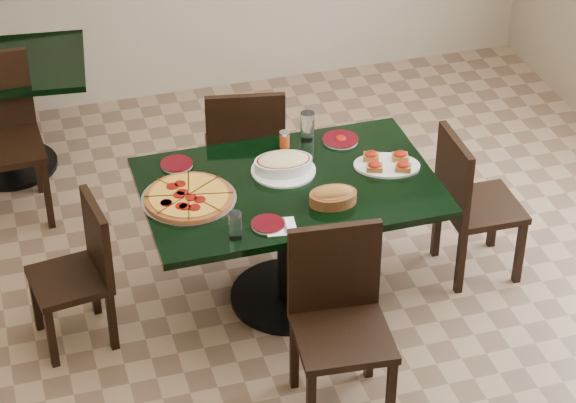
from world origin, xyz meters
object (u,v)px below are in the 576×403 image
object	(u,v)px
chair_far	(245,150)
bruschetta_platter	(387,163)
lasagna_casserole	(283,164)
chair_right	(469,198)
back_table	(1,96)
chair_left	(82,267)
chair_near	(339,311)
pepperoni_pizza	(189,197)
main_table	(289,213)
bread_basket	(333,196)

from	to	relation	value
chair_far	bruschetta_platter	world-z (taller)	chair_far
lasagna_casserole	chair_right	bearing A→B (deg)	-3.68
back_table	chair_left	world-z (taller)	chair_left
chair_near	bruschetta_platter	size ratio (longest dim) A/B	2.31
chair_far	bruschetta_platter	distance (m)	0.96
chair_right	chair_left	xyz separation A→B (m)	(-2.10, 0.05, -0.05)
pepperoni_pizza	chair_near	bearing A→B (deg)	-56.07
main_table	pepperoni_pizza	distance (m)	0.56
back_table	lasagna_casserole	distance (m)	2.16
chair_far	chair_left	size ratio (longest dim) A/B	1.18
chair_far	bread_basket	size ratio (longest dim) A/B	3.80
bread_basket	chair_right	bearing A→B (deg)	15.47
chair_far	pepperoni_pizza	world-z (taller)	chair_far
main_table	bruschetta_platter	size ratio (longest dim) A/B	3.68
main_table	lasagna_casserole	world-z (taller)	lasagna_casserole
main_table	bruschetta_platter	bearing A→B (deg)	1.15
chair_far	pepperoni_pizza	distance (m)	0.90
bread_basket	chair_left	bearing A→B (deg)	171.93
chair_near	chair_left	distance (m)	1.36
chair_left	pepperoni_pizza	world-z (taller)	chair_left
chair_right	bread_basket	xyz separation A→B (m)	(-0.85, -0.19, 0.30)
chair_near	chair_left	xyz separation A→B (m)	(-1.10, 0.80, -0.09)
chair_left	chair_near	bearing A→B (deg)	45.81
main_table	chair_near	bearing A→B (deg)	-89.49
chair_left	pepperoni_pizza	size ratio (longest dim) A/B	1.67
bruschetta_platter	bread_basket	bearing A→B (deg)	-128.93
back_table	chair_right	bearing A→B (deg)	-31.35
chair_left	pepperoni_pizza	bearing A→B (deg)	80.89
main_table	bread_basket	distance (m)	0.36
chair_near	chair_left	world-z (taller)	chair_near
lasagna_casserole	main_table	bearing A→B (deg)	-87.09
pepperoni_pizza	bruschetta_platter	xyz separation A→B (m)	(1.06, 0.01, 0.01)
lasagna_casserole	bread_basket	bearing A→B (deg)	-60.87
chair_near	pepperoni_pizza	size ratio (longest dim) A/B	1.97
chair_right	lasagna_casserole	size ratio (longest dim) A/B	2.60
lasagna_casserole	bread_basket	world-z (taller)	bread_basket
pepperoni_pizza	bread_basket	distance (m)	0.72
chair_right	lasagna_casserole	bearing A→B (deg)	82.28
bread_basket	bruschetta_platter	xyz separation A→B (m)	(0.38, 0.24, -0.02)
chair_left	lasagna_casserole	bearing A→B (deg)	87.63
bread_basket	pepperoni_pizza	bearing A→B (deg)	164.18
back_table	lasagna_casserole	xyz separation A→B (m)	(1.34, -1.67, 0.27)
chair_near	bread_basket	distance (m)	0.63
pepperoni_pizza	bruschetta_platter	distance (m)	1.06
back_table	lasagna_casserole	bearing A→B (deg)	-44.60
chair_far	chair_near	size ratio (longest dim) A/B	1.00
chair_near	lasagna_casserole	size ratio (longest dim) A/B	2.80
chair_right	pepperoni_pizza	size ratio (longest dim) A/B	1.83
chair_far	back_table	bearing A→B (deg)	-28.84
chair_near	bread_basket	world-z (taller)	chair_near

